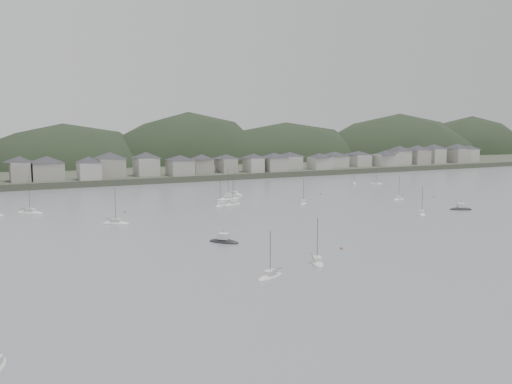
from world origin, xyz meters
TOP-DOWN VIEW (x-y plane):
  - ground at (0.00, 0.00)m, footprint 900.00×900.00m
  - far_shore_land at (0.00, 295.00)m, footprint 900.00×250.00m
  - forested_ridge at (4.83, 269.40)m, footprint 851.55×103.94m
  - waterfront_town at (50.59, 183.34)m, footprint 451.48×28.46m
  - sailboat_lead at (-68.67, 101.43)m, footprint 9.10×8.53m
  - moored_fleet at (-21.60, 57.36)m, footprint 233.02×152.55m
  - motor_launch_near at (61.15, 42.64)m, footprint 7.79×6.00m
  - motor_launch_far at (-31.35, 31.86)m, footprint 7.09×8.13m
  - mooring_buoys at (3.71, 48.63)m, footprint 169.63×97.08m

SIDE VIEW (x-z plane):
  - forested_ridge at x=4.83m, z-range -62.57..40.00m
  - ground at x=0.00m, z-range 0.00..0.00m
  - mooring_buoys at x=3.71m, z-range -0.20..0.50m
  - sailboat_lead at x=-68.67m, z-range -6.29..6.63m
  - moored_fleet at x=-21.60m, z-range -6.51..6.86m
  - motor_launch_far at x=-31.35m, z-range -1.66..2.25m
  - motor_launch_near at x=61.15m, z-range -1.60..2.19m
  - far_shore_land at x=0.00m, z-range 0.00..3.00m
  - waterfront_town at x=50.59m, z-range 2.20..15.12m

